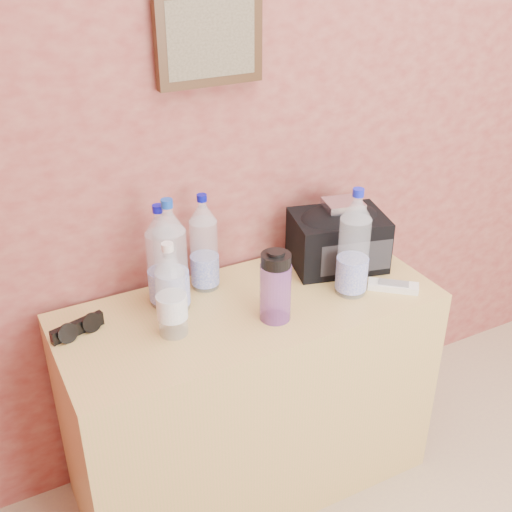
{
  "coord_description": "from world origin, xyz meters",
  "views": [
    {
      "loc": [
        -1.2,
        0.37,
        1.71
      ],
      "look_at": [
        -0.5,
        1.71,
        0.87
      ],
      "focal_mm": 45.0,
      "sensor_mm": 36.0,
      "label": 1
    }
  ],
  "objects_px": {
    "dresser": "(250,397)",
    "foil_packet": "(343,204)",
    "pet_large_a": "(162,261)",
    "sunglasses": "(77,328)",
    "pet_large_b": "(171,262)",
    "toiletry_bag": "(338,237)",
    "pet_large_d": "(354,248)",
    "pet_small": "(171,295)",
    "ac_remote": "(393,286)",
    "nalgene_bottle": "(276,286)",
    "pet_large_c": "(204,247)"
  },
  "relations": [
    {
      "from": "pet_large_b",
      "to": "pet_large_d",
      "type": "distance_m",
      "value": 0.52
    },
    {
      "from": "pet_large_b",
      "to": "pet_small",
      "type": "height_order",
      "value": "pet_large_b"
    },
    {
      "from": "pet_large_d",
      "to": "nalgene_bottle",
      "type": "xyz_separation_m",
      "value": [
        -0.27,
        -0.02,
        -0.04
      ]
    },
    {
      "from": "pet_large_c",
      "to": "nalgene_bottle",
      "type": "xyz_separation_m",
      "value": [
        0.1,
        -0.25,
        -0.03
      ]
    },
    {
      "from": "pet_large_a",
      "to": "pet_large_c",
      "type": "distance_m",
      "value": 0.14
    },
    {
      "from": "dresser",
      "to": "foil_packet",
      "type": "relative_size",
      "value": 9.73
    },
    {
      "from": "pet_large_d",
      "to": "ac_remote",
      "type": "bearing_deg",
      "value": -21.59
    },
    {
      "from": "sunglasses",
      "to": "toiletry_bag",
      "type": "distance_m",
      "value": 0.83
    },
    {
      "from": "pet_large_b",
      "to": "foil_packet",
      "type": "xyz_separation_m",
      "value": [
        0.57,
        -0.0,
        0.06
      ]
    },
    {
      "from": "pet_large_c",
      "to": "pet_large_b",
      "type": "bearing_deg",
      "value": -153.22
    },
    {
      "from": "pet_large_c",
      "to": "pet_large_d",
      "type": "relative_size",
      "value": 0.91
    },
    {
      "from": "dresser",
      "to": "pet_large_b",
      "type": "height_order",
      "value": "pet_large_b"
    },
    {
      "from": "pet_large_a",
      "to": "nalgene_bottle",
      "type": "height_order",
      "value": "pet_large_a"
    },
    {
      "from": "pet_small",
      "to": "toiletry_bag",
      "type": "height_order",
      "value": "pet_small"
    },
    {
      "from": "pet_small",
      "to": "nalgene_bottle",
      "type": "xyz_separation_m",
      "value": [
        0.28,
        -0.06,
        -0.02
      ]
    },
    {
      "from": "pet_large_a",
      "to": "sunglasses",
      "type": "height_order",
      "value": "pet_large_a"
    },
    {
      "from": "pet_small",
      "to": "foil_packet",
      "type": "relative_size",
      "value": 2.39
    },
    {
      "from": "toiletry_bag",
      "to": "foil_packet",
      "type": "relative_size",
      "value": 2.48
    },
    {
      "from": "sunglasses",
      "to": "toiletry_bag",
      "type": "height_order",
      "value": "toiletry_bag"
    },
    {
      "from": "foil_packet",
      "to": "pet_large_b",
      "type": "bearing_deg",
      "value": 179.72
    },
    {
      "from": "pet_large_d",
      "to": "ac_remote",
      "type": "relative_size",
      "value": 2.22
    },
    {
      "from": "pet_large_c",
      "to": "nalgene_bottle",
      "type": "distance_m",
      "value": 0.27
    },
    {
      "from": "pet_large_a",
      "to": "foil_packet",
      "type": "xyz_separation_m",
      "value": [
        0.58,
        -0.04,
        0.07
      ]
    },
    {
      "from": "sunglasses",
      "to": "foil_packet",
      "type": "height_order",
      "value": "foil_packet"
    },
    {
      "from": "pet_large_b",
      "to": "toiletry_bag",
      "type": "distance_m",
      "value": 0.55
    },
    {
      "from": "pet_large_c",
      "to": "nalgene_bottle",
      "type": "height_order",
      "value": "pet_large_c"
    },
    {
      "from": "pet_large_d",
      "to": "pet_small",
      "type": "height_order",
      "value": "pet_large_d"
    },
    {
      "from": "dresser",
      "to": "foil_packet",
      "type": "height_order",
      "value": "foil_packet"
    },
    {
      "from": "sunglasses",
      "to": "toiletry_bag",
      "type": "xyz_separation_m",
      "value": [
        0.83,
        -0.0,
        0.08
      ]
    },
    {
      "from": "pet_large_a",
      "to": "pet_large_b",
      "type": "bearing_deg",
      "value": -67.72
    },
    {
      "from": "nalgene_bottle",
      "to": "pet_large_d",
      "type": "bearing_deg",
      "value": 3.43
    },
    {
      "from": "pet_large_a",
      "to": "toiletry_bag",
      "type": "relative_size",
      "value": 1.09
    },
    {
      "from": "pet_large_d",
      "to": "pet_small",
      "type": "distance_m",
      "value": 0.54
    },
    {
      "from": "pet_large_c",
      "to": "pet_large_d",
      "type": "xyz_separation_m",
      "value": [
        0.37,
        -0.23,
        0.01
      ]
    },
    {
      "from": "pet_small",
      "to": "ac_remote",
      "type": "bearing_deg",
      "value": -8.32
    },
    {
      "from": "pet_large_c",
      "to": "ac_remote",
      "type": "distance_m",
      "value": 0.58
    },
    {
      "from": "pet_large_b",
      "to": "dresser",
      "type": "bearing_deg",
      "value": -24.72
    },
    {
      "from": "nalgene_bottle",
      "to": "toiletry_bag",
      "type": "height_order",
      "value": "nalgene_bottle"
    },
    {
      "from": "foil_packet",
      "to": "toiletry_bag",
      "type": "bearing_deg",
      "value": -166.27
    },
    {
      "from": "pet_large_d",
      "to": "sunglasses",
      "type": "xyz_separation_m",
      "value": [
        -0.77,
        0.16,
        -0.13
      ]
    },
    {
      "from": "pet_large_a",
      "to": "pet_large_b",
      "type": "distance_m",
      "value": 0.04
    },
    {
      "from": "pet_large_a",
      "to": "toiletry_bag",
      "type": "distance_m",
      "value": 0.57
    },
    {
      "from": "pet_small",
      "to": "ac_remote",
      "type": "xyz_separation_m",
      "value": [
        0.66,
        -0.1,
        -0.11
      ]
    },
    {
      "from": "dresser",
      "to": "pet_large_b",
      "type": "xyz_separation_m",
      "value": [
        -0.2,
        0.09,
        0.5
      ]
    },
    {
      "from": "nalgene_bottle",
      "to": "toiletry_bag",
      "type": "xyz_separation_m",
      "value": [
        0.32,
        0.18,
        -0.01
      ]
    },
    {
      "from": "toiletry_bag",
      "to": "foil_packet",
      "type": "distance_m",
      "value": 0.11
    },
    {
      "from": "dresser",
      "to": "sunglasses",
      "type": "relative_size",
      "value": 7.34
    },
    {
      "from": "sunglasses",
      "to": "ac_remote",
      "type": "bearing_deg",
      "value": -28.59
    },
    {
      "from": "pet_large_a",
      "to": "sunglasses",
      "type": "distance_m",
      "value": 0.29
    },
    {
      "from": "ac_remote",
      "to": "pet_large_d",
      "type": "bearing_deg",
      "value": -161.72
    }
  ]
}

